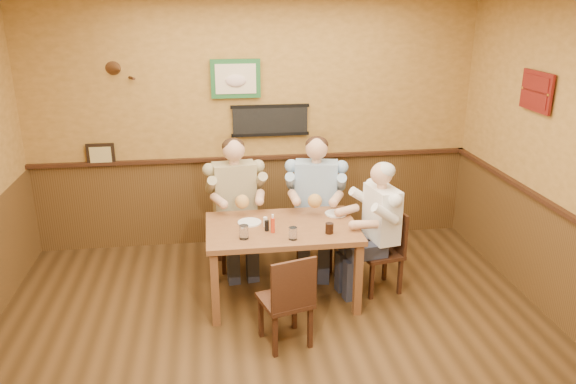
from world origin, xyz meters
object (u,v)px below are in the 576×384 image
Objects in this scene: water_glass_left at (244,232)px; hot_sauce_bottle at (273,224)px; chair_right_end at (380,251)px; cola_tumbler at (329,228)px; dining_table at (282,235)px; diner_tan_shirt at (235,211)px; pepper_shaker at (267,226)px; chair_near_side at (285,298)px; salt_shaker at (265,222)px; diner_white_elder at (381,235)px; diner_blue_polo at (316,210)px; chair_back_left at (236,227)px; water_glass_mid at (293,233)px; chair_back_right at (315,226)px.

water_glass_left is 0.29m from hot_sauce_bottle.
chair_right_end is 8.57× the size of cola_tumbler.
dining_table is 0.24m from hot_sauce_bottle.
dining_table is 0.46m from water_glass_left.
pepper_shaker is (0.25, -0.84, 0.16)m from diner_tan_shirt.
salt_shaker is at bearing -99.54° from chair_near_side.
diner_white_elder is at bearing 1.40° from salt_shaker.
hot_sauce_bottle is at bearing 169.69° from cola_tumbler.
chair_near_side is 8.86× the size of salt_shaker.
water_glass_left is (-0.81, -0.88, 0.17)m from diner_blue_polo.
water_glass_left is (0.03, -0.99, 0.37)m from chair_back_left.
chair_near_side is at bearing -98.08° from diner_blue_polo.
water_glass_mid is 0.72× the size of hot_sauce_bottle.
pepper_shaker reaches higher than chair_right_end.
water_glass_mid is 1.17× the size of cola_tumbler.
cola_tumbler is 0.60m from salt_shaker.
hot_sauce_bottle is at bearing -78.32° from diner_tan_shirt.
water_glass_left reaches higher than pepper_shaker.
hot_sauce_bottle is at bearing -112.54° from chair_back_right.
chair_near_side is 5.33× the size of hot_sauce_bottle.
chair_back_right is 1.48m from chair_near_side.
diner_blue_polo is at bearing 68.10° from water_glass_mid.
diner_tan_shirt is 8.11× the size of hot_sauce_bottle.
pepper_shaker reaches higher than chair_near_side.
chair_back_left reaches higher than pepper_shaker.
chair_near_side is 6.74× the size of water_glass_left.
chair_back_right is 7.25× the size of water_glass_left.
hot_sauce_bottle is at bearing -78.32° from chair_back_left.
dining_table is at bearing -68.99° from chair_back_left.
cola_tumbler is (-0.56, -0.26, 0.39)m from chair_right_end.
chair_right_end is 1.16m from hot_sauce_bottle.
water_glass_mid is 0.36m from cola_tumbler.
chair_back_left is (-0.40, 0.75, -0.21)m from dining_table.
diner_blue_polo is at bearing 51.21° from pepper_shaker.
diner_tan_shirt is 1.08× the size of diner_white_elder.
chair_back_left is at bearing 106.43° from pepper_shaker.
water_glass_mid reaches higher than pepper_shaker.
chair_right_end is 7.32× the size of water_glass_mid.
diner_tan_shirt reaches higher than salt_shaker.
water_glass_left is (-0.30, 0.50, 0.39)m from chair_near_side.
chair_back_left is 1.55m from diner_white_elder.
water_glass_mid is 0.24m from hot_sauce_bottle.
chair_near_side is at bearing -87.17° from hot_sauce_bottle.
hot_sauce_bottle reaches higher than salt_shaker.
pepper_shaker is (-1.12, -0.12, 0.21)m from diner_white_elder.
cola_tumbler is at bearing -80.44° from diner_blue_polo.
chair_near_side is 0.70m from water_glass_left.
chair_back_left is 1.06× the size of chair_near_side.
chair_back_left reaches higher than salt_shaker.
diner_blue_polo is 13.35× the size of cola_tumbler.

